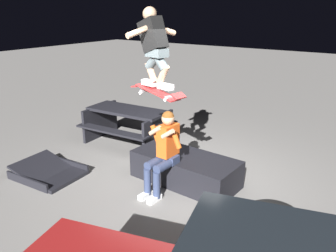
% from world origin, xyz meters
% --- Properties ---
extents(ground_plane, '(40.00, 40.00, 0.00)m').
position_xyz_m(ground_plane, '(0.00, 0.00, 0.00)').
color(ground_plane, slate).
extents(ledge_box_main, '(1.80, 0.89, 0.46)m').
position_xyz_m(ledge_box_main, '(-0.04, -0.02, 0.23)').
color(ledge_box_main, black).
rests_on(ledge_box_main, ground).
extents(person_sitting_on_ledge, '(0.59, 0.76, 1.30)m').
position_xyz_m(person_sitting_on_ledge, '(0.07, 0.44, 0.72)').
color(person_sitting_on_ledge, '#2D3856').
rests_on(person_sitting_on_ledge, ground).
extents(skateboard, '(1.04, 0.41, 0.14)m').
position_xyz_m(skateboard, '(0.18, 0.44, 1.60)').
color(skateboard, '#B72D2D').
extents(skater_airborne, '(0.64, 0.88, 1.12)m').
position_xyz_m(skater_airborne, '(0.24, 0.43, 2.29)').
color(skater_airborne, white).
extents(kicker_ramp, '(1.15, 0.95, 0.31)m').
position_xyz_m(kicker_ramp, '(2.01, 1.17, 0.05)').
color(kicker_ramp, black).
rests_on(kicker_ramp, ground).
extents(picnic_table_back, '(1.80, 1.47, 0.75)m').
position_xyz_m(picnic_table_back, '(1.92, -0.84, 0.50)').
color(picnic_table_back, black).
rests_on(picnic_table_back, ground).
extents(trash_bin, '(0.54, 0.54, 0.81)m').
position_xyz_m(trash_bin, '(-1.94, 1.35, 0.41)').
color(trash_bin, navy).
rests_on(trash_bin, ground).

